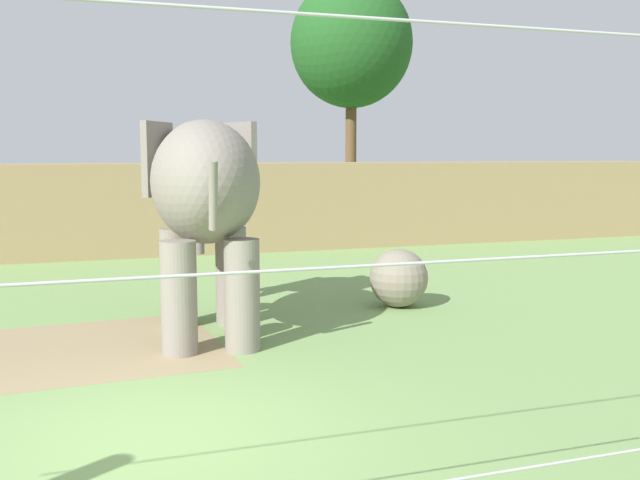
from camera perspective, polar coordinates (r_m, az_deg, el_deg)
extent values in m
plane|color=#759956|center=(7.42, -13.24, -15.17)|extent=(120.00, 120.00, 0.00)
cube|color=#937F5B|center=(10.82, -19.73, -8.29)|extent=(4.50, 3.64, 0.01)
cube|color=#997F56|center=(20.24, -16.96, 2.30)|extent=(36.00, 1.80, 2.48)
cylinder|color=gray|center=(11.66, -11.33, -2.97)|extent=(0.50, 0.50, 1.58)
cylinder|color=gray|center=(11.71, -7.06, -2.85)|extent=(0.50, 0.50, 1.58)
cylinder|color=gray|center=(10.08, -11.13, -4.52)|extent=(0.50, 0.50, 1.58)
cylinder|color=gray|center=(10.13, -6.19, -4.37)|extent=(0.50, 0.50, 1.58)
ellipsoid|color=gray|center=(10.71, -9.10, 4.60)|extent=(1.89, 3.09, 1.81)
ellipsoid|color=gray|center=(12.54, -9.63, 6.36)|extent=(1.36, 1.24, 1.30)
cube|color=gray|center=(12.41, -12.75, 6.28)|extent=(0.62, 0.93, 1.24)
cube|color=gray|center=(12.48, -6.48, 6.41)|extent=(0.43, 1.00, 1.24)
cylinder|color=gray|center=(13.04, -9.70, 4.33)|extent=(0.42, 0.59, 0.71)
cylinder|color=gray|center=(13.21, -9.69, 2.20)|extent=(0.34, 0.43, 0.66)
cylinder|color=gray|center=(13.34, -9.66, 0.24)|extent=(0.25, 0.25, 0.62)
cylinder|color=gray|center=(9.09, -8.47, 3.49)|extent=(0.15, 0.35, 0.90)
sphere|color=gray|center=(13.02, 6.26, -3.02)|extent=(1.06, 1.06, 1.06)
cylinder|color=#B7B7BC|center=(4.02, -10.05, -2.77)|extent=(9.55, 0.02, 0.02)
cylinder|color=#B7B7BC|center=(4.04, -10.50, 17.77)|extent=(9.55, 0.02, 0.02)
cylinder|color=brown|center=(29.25, 2.46, 6.43)|extent=(0.44, 0.44, 5.04)
ellipsoid|color=#1E511E|center=(29.56, 2.51, 15.34)|extent=(4.85, 4.85, 5.09)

